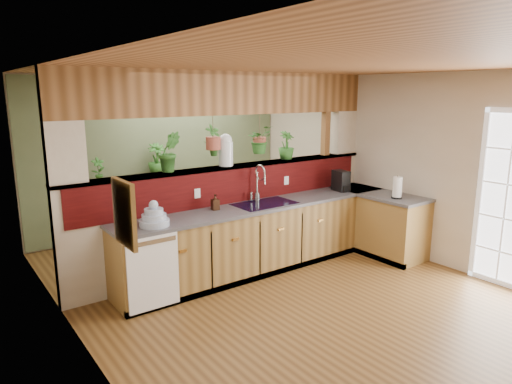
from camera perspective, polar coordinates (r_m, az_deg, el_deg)
ground at (r=5.45m, az=5.29°, el=-13.06°), size 4.60×7.00×0.01m
ceiling at (r=4.94m, az=5.91°, el=15.37°), size 4.60×7.00×0.01m
wall_back at (r=7.95m, az=-11.48°, el=4.62°), size 4.60×0.02×2.60m
wall_left at (r=3.94m, az=-20.34°, el=-3.67°), size 0.02×7.00×2.60m
wall_right at (r=6.77m, az=20.31°, el=2.78°), size 0.02×7.00×2.60m
pass_through_partition at (r=6.12m, az=-2.64°, el=1.56°), size 4.60×0.21×2.60m
pass_through_ledge at (r=6.08m, az=-2.90°, el=3.20°), size 4.60×0.21×0.04m
header_beam at (r=6.00m, az=-3.01°, el=12.24°), size 4.60×0.15×0.55m
sage_backwall at (r=7.94m, az=-11.42°, el=4.61°), size 4.55×0.02×2.55m
countertop at (r=6.42m, az=5.85°, el=-4.82°), size 4.14×1.52×0.90m
dishwasher at (r=5.06m, az=-12.70°, el=-9.78°), size 0.58×0.03×0.82m
navy_sink at (r=6.03m, az=1.10°, el=-2.19°), size 0.82×0.50×0.18m
framed_print at (r=3.14m, az=-16.10°, el=-2.59°), size 0.04×0.35×0.45m
faucet at (r=6.08m, az=0.34°, el=1.32°), size 0.22×0.22×0.51m
dish_stack at (r=5.12m, az=-12.62°, el=-3.19°), size 0.33×0.33×0.29m
soap_dispenser at (r=5.70m, az=-5.13°, el=-1.26°), size 0.10×0.10×0.20m
coffee_maker at (r=6.88m, az=10.62°, el=1.28°), size 0.16×0.27×0.30m
paper_towel at (r=6.58m, az=17.25°, el=0.50°), size 0.15×0.15×0.32m
glass_jar at (r=5.99m, az=-3.80°, el=5.28°), size 0.19×0.19×0.42m
ledge_plant_left at (r=5.60m, az=-10.76°, el=4.97°), size 0.32×0.28×0.49m
ledge_plant_right at (r=6.59m, az=3.80°, el=5.86°), size 0.24×0.24×0.41m
hanging_plant_a at (r=5.86m, az=-5.41°, el=7.70°), size 0.23×0.19×0.53m
hanging_plant_b at (r=6.27m, az=0.44°, el=8.04°), size 0.39×0.36×0.49m
shelving_console at (r=7.66m, az=-14.19°, el=-1.90°), size 1.56×0.83×1.00m
shelf_plant_a at (r=7.32m, az=-19.11°, el=2.66°), size 0.20×0.14×0.38m
shelf_plant_b at (r=7.64m, az=-12.28°, el=4.00°), size 0.31×0.31×0.53m
floor_plant at (r=7.68m, az=-2.56°, el=-2.38°), size 0.88×0.83×0.77m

